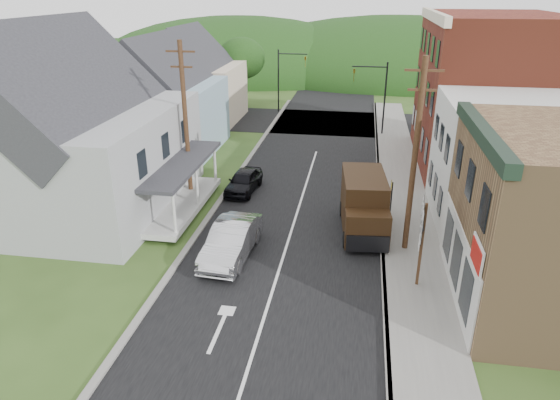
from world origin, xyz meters
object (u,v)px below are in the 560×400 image
at_px(dark_sedan, 244,181).
at_px(route_sign_cluster, 422,233).
at_px(delivery_van, 364,205).
at_px(silver_sedan, 231,241).
at_px(warning_sign, 391,198).

bearing_deg(dark_sedan, route_sign_cluster, -38.88).
height_order(delivery_van, route_sign_cluster, route_sign_cluster).
height_order(silver_sedan, dark_sedan, silver_sedan).
relative_size(dark_sedan, delivery_van, 0.73).
relative_size(route_sign_cluster, warning_sign, 1.34).
xyz_separation_m(silver_sedan, delivery_van, (5.94, 3.63, 0.64)).
xyz_separation_m(delivery_van, route_sign_cluster, (2.25, -4.83, 1.07)).
xyz_separation_m(silver_sedan, route_sign_cluster, (8.20, -1.20, 1.71)).
bearing_deg(silver_sedan, delivery_van, 34.84).
bearing_deg(delivery_van, silver_sedan, -153.89).
bearing_deg(dark_sedan, delivery_van, -25.62).
distance_m(dark_sedan, delivery_van, 8.42).
relative_size(delivery_van, warning_sign, 1.94).
bearing_deg(warning_sign, silver_sedan, -146.63).
bearing_deg(warning_sign, delivery_van, -168.86).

